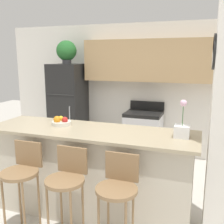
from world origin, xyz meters
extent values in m
plane|color=beige|center=(0.00, 0.00, 0.00)|extent=(14.00, 14.00, 0.00)
cube|color=white|center=(0.00, 2.32, 1.27)|extent=(5.60, 0.06, 2.55)
cube|color=tan|center=(0.34, 2.13, 1.85)|extent=(2.63, 0.32, 0.76)
cube|color=silver|center=(0.22, 2.15, 1.55)|extent=(0.78, 0.28, 0.12)
cylinder|color=black|center=(1.30, -0.02, 1.95)|extent=(0.02, 0.33, 0.33)
cylinder|color=white|center=(1.30, -0.02, 1.95)|extent=(0.01, 0.29, 0.29)
cube|color=beige|center=(0.00, 0.00, 0.52)|extent=(2.38, 0.64, 1.04)
cube|color=tan|center=(0.00, 0.00, 1.05)|extent=(2.50, 0.76, 0.04)
cube|color=black|center=(-1.34, 1.94, 0.61)|extent=(0.63, 0.64, 1.21)
cube|color=black|center=(-1.34, 1.94, 1.50)|extent=(0.63, 0.64, 0.57)
cube|color=#333333|center=(-1.34, 1.62, 1.21)|extent=(0.60, 0.01, 0.01)
cylinder|color=#B2B2B7|center=(-1.14, 1.61, 0.67)|extent=(0.02, 0.02, 0.67)
cube|color=silver|center=(0.22, 1.97, 0.43)|extent=(0.66, 0.60, 0.85)
cube|color=black|center=(0.22, 1.97, 0.88)|extent=(0.66, 0.60, 0.06)
cube|color=black|center=(0.22, 2.25, 0.99)|extent=(0.66, 0.04, 0.16)
cube|color=black|center=(0.22, 1.66, 0.47)|extent=(0.40, 0.01, 0.27)
cylinder|color=olive|center=(-0.54, -0.62, 0.71)|extent=(0.39, 0.39, 0.03)
cube|color=olive|center=(-0.54, -0.45, 0.87)|extent=(0.33, 0.02, 0.28)
cylinder|color=olive|center=(-0.67, -0.74, 0.35)|extent=(0.02, 0.02, 0.69)
cylinder|color=olive|center=(-0.41, -0.74, 0.35)|extent=(0.02, 0.02, 0.69)
cylinder|color=olive|center=(-0.67, -0.49, 0.35)|extent=(0.02, 0.02, 0.69)
cylinder|color=olive|center=(-0.41, -0.49, 0.35)|extent=(0.02, 0.02, 0.69)
cylinder|color=olive|center=(0.00, -0.62, 0.71)|extent=(0.39, 0.39, 0.03)
cube|color=olive|center=(0.00, -0.45, 0.87)|extent=(0.33, 0.02, 0.28)
cylinder|color=olive|center=(-0.13, -0.74, 0.35)|extent=(0.02, 0.02, 0.69)
cylinder|color=olive|center=(0.13, -0.74, 0.35)|extent=(0.02, 0.02, 0.69)
cylinder|color=olive|center=(-0.13, -0.49, 0.35)|extent=(0.02, 0.02, 0.69)
cylinder|color=olive|center=(0.13, -0.49, 0.35)|extent=(0.02, 0.02, 0.69)
cylinder|color=olive|center=(0.54, -0.62, 0.71)|extent=(0.39, 0.39, 0.03)
cube|color=olive|center=(0.54, -0.45, 0.87)|extent=(0.33, 0.02, 0.28)
cylinder|color=olive|center=(0.41, -0.49, 0.35)|extent=(0.02, 0.02, 0.69)
cylinder|color=olive|center=(0.67, -0.49, 0.35)|extent=(0.02, 0.02, 0.69)
cylinder|color=#4C4C51|center=(-1.34, 1.94, 1.84)|extent=(0.17, 0.17, 0.11)
sphere|color=#286B2D|center=(-1.34, 1.94, 2.04)|extent=(0.39, 0.39, 0.39)
cube|color=white|center=(1.05, 0.04, 1.14)|extent=(0.16, 0.16, 0.13)
cylinder|color=#386633|center=(1.05, 0.04, 1.31)|extent=(0.01, 0.01, 0.22)
sphere|color=#E5B2D1|center=(1.05, 0.04, 1.44)|extent=(0.07, 0.07, 0.07)
cylinder|color=silver|center=(-0.41, 0.07, 1.10)|extent=(0.24, 0.24, 0.05)
sphere|color=red|center=(-0.36, 0.06, 1.15)|extent=(0.08, 0.08, 0.08)
sphere|color=gold|center=(-0.45, 0.12, 1.14)|extent=(0.07, 0.07, 0.07)
sphere|color=orange|center=(-0.45, 0.03, 1.15)|extent=(0.09, 0.09, 0.09)
cylinder|color=#59595B|center=(-0.81, 1.73, 0.19)|extent=(0.28, 0.28, 0.38)
camera|label=1|loc=(1.23, -2.72, 1.90)|focal=42.00mm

